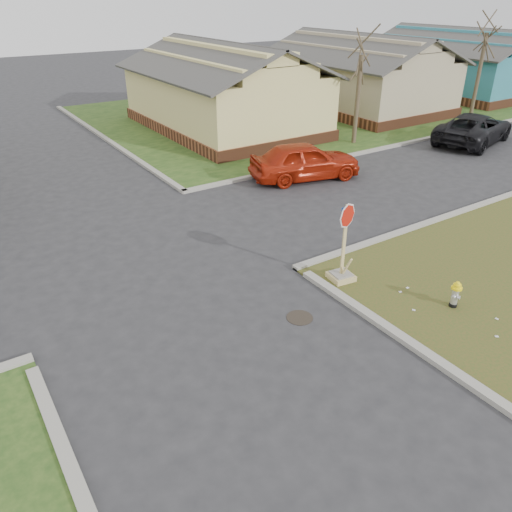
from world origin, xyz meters
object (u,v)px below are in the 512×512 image
red_sedan (305,161)px  stop_sign (342,264)px  dark_pickup (474,128)px  fire_hydrant (456,293)px

red_sedan → stop_sign: bearing=162.7°
dark_pickup → red_sedan: bearing=72.8°
red_sedan → dark_pickup: bearing=-78.1°
stop_sign → red_sedan: size_ratio=0.49×
stop_sign → red_sedan: bearing=66.2°
fire_hydrant → dark_pickup: size_ratio=0.13×
stop_sign → fire_hydrant: bearing=-52.7°
fire_hydrant → red_sedan: (2.88, 9.58, 0.34)m
fire_hydrant → stop_sign: size_ratio=0.32×
red_sedan → dark_pickup: 10.62m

